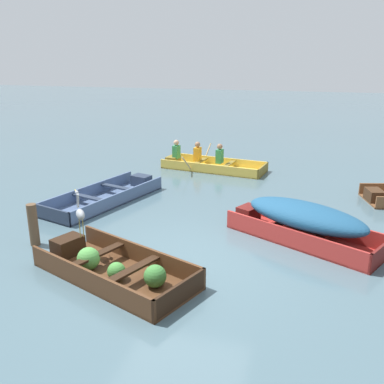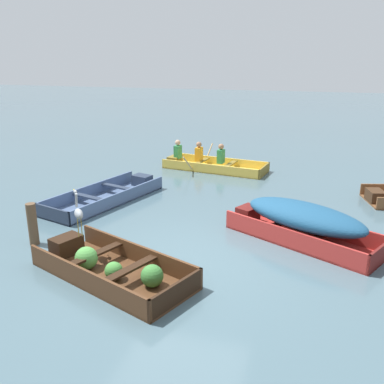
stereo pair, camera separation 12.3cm
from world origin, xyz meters
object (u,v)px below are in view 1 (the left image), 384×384
heron_on_dinghy (80,213)px  rowboat_yellow_with_crew (207,163)px  skiff_slate_blue_near_moored (108,196)px  skiff_red_mid_moored (304,219)px  mooring_post (33,225)px  dinghy_dark_varnish_foreground (111,267)px

heron_on_dinghy → rowboat_yellow_with_crew: bearing=84.8°
skiff_slate_blue_near_moored → heron_on_dinghy: bearing=-71.3°
skiff_red_mid_moored → mooring_post: 5.33m
dinghy_dark_varnish_foreground → mooring_post: mooring_post is taller
dinghy_dark_varnish_foreground → skiff_slate_blue_near_moored: bearing=117.1°
dinghy_dark_varnish_foreground → mooring_post: size_ratio=3.71×
dinghy_dark_varnish_foreground → mooring_post: (-2.00, 0.72, 0.27)m
skiff_slate_blue_near_moored → rowboat_yellow_with_crew: bearing=65.9°
rowboat_yellow_with_crew → mooring_post: bearing=-105.5°
dinghy_dark_varnish_foreground → heron_on_dinghy: size_ratio=3.74×
heron_on_dinghy → mooring_post: 1.35m
skiff_slate_blue_near_moored → heron_on_dinghy: (1.07, -3.16, 0.79)m
dinghy_dark_varnish_foreground → heron_on_dinghy: 1.16m
skiff_slate_blue_near_moored → rowboat_yellow_with_crew: size_ratio=1.03×
skiff_red_mid_moored → heron_on_dinghy: heron_on_dinghy is taller
heron_on_dinghy → dinghy_dark_varnish_foreground: bearing=-29.5°
skiff_red_mid_moored → heron_on_dinghy: bearing=-153.0°
skiff_slate_blue_near_moored → skiff_red_mid_moored: bearing=-13.9°
rowboat_yellow_with_crew → dinghy_dark_varnish_foreground: bearing=-88.8°
heron_on_dinghy → mooring_post: size_ratio=0.99×
rowboat_yellow_with_crew → mooring_post: 6.92m
skiff_red_mid_moored → mooring_post: mooring_post is taller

